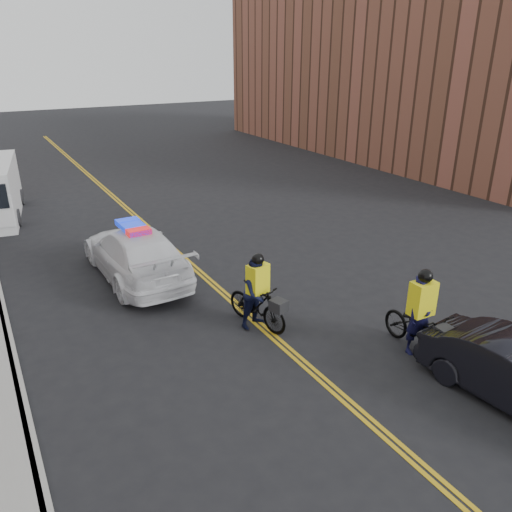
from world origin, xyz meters
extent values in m
plane|color=black|center=(0.00, 0.00, 0.00)|extent=(120.00, 120.00, 0.00)
cube|color=gold|center=(-0.08, 8.00, 0.01)|extent=(0.10, 60.00, 0.01)
cube|color=gold|center=(0.08, 8.00, 0.01)|extent=(0.10, 60.00, 0.01)
cube|color=brown|center=(22.00, 18.00, 5.50)|extent=(12.00, 30.00, 11.00)
imported|color=white|center=(-1.90, 5.71, 0.83)|extent=(2.44, 5.76, 1.66)
cube|color=#0C26CC|center=(-1.90, 5.71, 1.74)|extent=(0.72, 1.53, 0.16)
cylinder|color=black|center=(-4.75, 13.21, 0.37)|extent=(0.37, 0.78, 0.75)
cylinder|color=black|center=(-4.24, 16.59, 0.37)|extent=(0.37, 0.78, 0.75)
imported|color=black|center=(2.72, -2.06, 0.60)|extent=(0.87, 2.29, 1.19)
imported|color=black|center=(2.72, -2.06, 1.02)|extent=(0.76, 0.51, 2.04)
cube|color=yellow|center=(2.72, -2.06, 1.47)|extent=(0.59, 0.42, 0.86)
sphere|color=black|center=(2.72, -2.06, 2.05)|extent=(0.34, 0.34, 0.34)
cube|color=black|center=(2.69, -2.85, 0.92)|extent=(0.38, 0.44, 0.32)
imported|color=black|center=(-0.04, 1.00, 0.62)|extent=(1.12, 2.16, 1.25)
imported|color=black|center=(-0.04, 1.00, 0.96)|extent=(1.10, 0.95, 1.93)
cube|color=yellow|center=(-0.04, 1.00, 1.39)|extent=(0.63, 0.51, 0.81)
sphere|color=black|center=(-0.04, 1.00, 1.94)|extent=(0.32, 0.32, 0.32)
cube|color=black|center=(0.16, 0.28, 0.87)|extent=(0.44, 0.48, 0.30)
camera|label=1|loc=(-5.99, -9.25, 6.95)|focal=35.00mm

